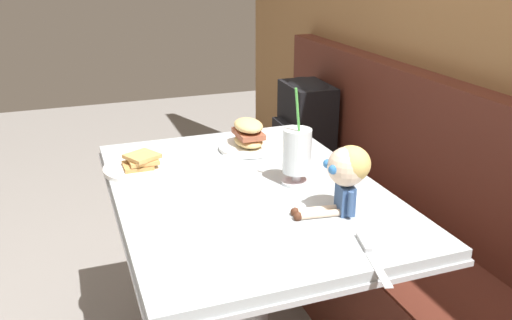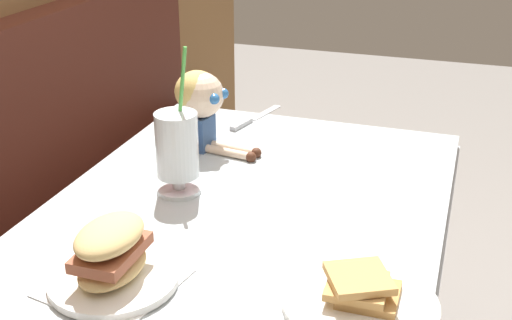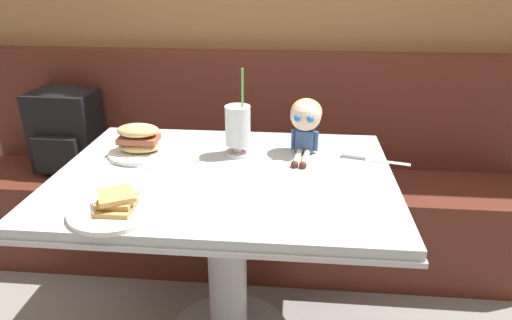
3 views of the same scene
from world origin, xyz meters
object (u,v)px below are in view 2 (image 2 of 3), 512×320
Objects in this scene: seated_doll at (201,99)px; sandwich_plate at (112,260)px; milkshake_glass at (177,148)px; toast_plate at (361,299)px; butter_knife at (248,121)px.

sandwich_plate is at bearing -172.16° from seated_doll.
milkshake_glass is 0.36m from sandwich_plate.
milkshake_glass is at bearing -169.78° from seated_doll.
toast_plate is 0.79× the size of milkshake_glass.
seated_doll is at bearing 10.22° from milkshake_glass.
seated_doll is (0.59, 0.08, 0.08)m from sandwich_plate.
sandwich_plate reaches higher than butter_knife.
butter_knife is at bearing -0.57° from milkshake_glass.
milkshake_glass is 1.40× the size of seated_doll.
toast_plate is at bearing -80.68° from sandwich_plate.
sandwich_plate is 1.01× the size of butter_knife.
seated_doll reaches higher than butter_knife.
sandwich_plate is at bearing 99.32° from toast_plate.
milkshake_glass is (0.28, 0.44, 0.09)m from toast_plate.
sandwich_plate is 1.04× the size of seated_doll.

